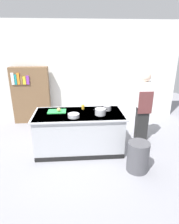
{
  "coord_description": "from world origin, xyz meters",
  "views": [
    {
      "loc": [
        -0.07,
        -3.89,
        2.35
      ],
      "look_at": [
        0.25,
        0.2,
        0.85
      ],
      "focal_mm": 30.38,
      "sensor_mm": 36.0,
      "label": 1
    }
  ],
  "objects_px": {
    "juice_cup": "(83,107)",
    "trash_bin": "(138,157)",
    "bookshelf": "(31,95)",
    "mixing_bowl": "(74,116)",
    "onion": "(59,110)",
    "stock_pot": "(100,112)",
    "person_chef": "(143,106)",
    "sauce_pan": "(107,108)"
  },
  "relations": [
    {
      "from": "juice_cup",
      "to": "trash_bin",
      "type": "xyz_separation_m",
      "value": [
        1.0,
        -1.13,
        -0.65
      ]
    },
    {
      "from": "juice_cup",
      "to": "bookshelf",
      "type": "bearing_deg",
      "value": 134.71
    },
    {
      "from": "mixing_bowl",
      "to": "trash_bin",
      "type": "xyz_separation_m",
      "value": [
        1.21,
        -0.62,
        -0.64
      ]
    },
    {
      "from": "onion",
      "to": "bookshelf",
      "type": "relative_size",
      "value": 0.05
    },
    {
      "from": "juice_cup",
      "to": "bookshelf",
      "type": "height_order",
      "value": "bookshelf"
    },
    {
      "from": "mixing_bowl",
      "to": "juice_cup",
      "type": "relative_size",
      "value": 2.4
    },
    {
      "from": "mixing_bowl",
      "to": "bookshelf",
      "type": "height_order",
      "value": "bookshelf"
    },
    {
      "from": "onion",
      "to": "stock_pot",
      "type": "height_order",
      "value": "stock_pot"
    },
    {
      "from": "person_chef",
      "to": "bookshelf",
      "type": "distance_m",
      "value": 3.31
    },
    {
      "from": "onion",
      "to": "mixing_bowl",
      "type": "relative_size",
      "value": 0.37
    },
    {
      "from": "stock_pot",
      "to": "trash_bin",
      "type": "xyz_separation_m",
      "value": [
        0.64,
        -0.73,
        -0.67
      ]
    },
    {
      "from": "sauce_pan",
      "to": "trash_bin",
      "type": "xyz_separation_m",
      "value": [
        0.45,
        -1.01,
        -0.66
      ]
    },
    {
      "from": "sauce_pan",
      "to": "person_chef",
      "type": "xyz_separation_m",
      "value": [
        0.93,
        0.22,
        -0.04
      ]
    },
    {
      "from": "stock_pot",
      "to": "mixing_bowl",
      "type": "xyz_separation_m",
      "value": [
        -0.57,
        -0.11,
        -0.03
      ]
    },
    {
      "from": "stock_pot",
      "to": "juice_cup",
      "type": "height_order",
      "value": "stock_pot"
    },
    {
      "from": "onion",
      "to": "sauce_pan",
      "type": "xyz_separation_m",
      "value": [
        1.09,
        0.07,
        -0.01
      ]
    },
    {
      "from": "stock_pot",
      "to": "bookshelf",
      "type": "relative_size",
      "value": 0.17
    },
    {
      "from": "person_chef",
      "to": "juice_cup",
      "type": "bearing_deg",
      "value": 99.41
    },
    {
      "from": "juice_cup",
      "to": "mixing_bowl",
      "type": "bearing_deg",
      "value": -113.13
    },
    {
      "from": "onion",
      "to": "juice_cup",
      "type": "height_order",
      "value": "onion"
    },
    {
      "from": "onion",
      "to": "bookshelf",
      "type": "distance_m",
      "value": 1.97
    },
    {
      "from": "sauce_pan",
      "to": "bookshelf",
      "type": "relative_size",
      "value": 0.15
    },
    {
      "from": "onion",
      "to": "mixing_bowl",
      "type": "xyz_separation_m",
      "value": [
        0.33,
        -0.32,
        -0.03
      ]
    },
    {
      "from": "trash_bin",
      "to": "bookshelf",
      "type": "xyz_separation_m",
      "value": [
        -2.5,
        2.65,
        0.55
      ]
    },
    {
      "from": "sauce_pan",
      "to": "mixing_bowl",
      "type": "height_order",
      "value": "sauce_pan"
    },
    {
      "from": "person_chef",
      "to": "bookshelf",
      "type": "bearing_deg",
      "value": 69.91
    },
    {
      "from": "mixing_bowl",
      "to": "stock_pot",
      "type": "bearing_deg",
      "value": 10.52
    },
    {
      "from": "onion",
      "to": "juice_cup",
      "type": "relative_size",
      "value": 0.89
    },
    {
      "from": "onion",
      "to": "person_chef",
      "type": "distance_m",
      "value": 2.04
    },
    {
      "from": "mixing_bowl",
      "to": "bookshelf",
      "type": "distance_m",
      "value": 2.41
    },
    {
      "from": "stock_pot",
      "to": "onion",
      "type": "bearing_deg",
      "value": 166.36
    },
    {
      "from": "sauce_pan",
      "to": "mixing_bowl",
      "type": "bearing_deg",
      "value": -152.88
    },
    {
      "from": "trash_bin",
      "to": "bookshelf",
      "type": "bearing_deg",
      "value": 133.33
    },
    {
      "from": "onion",
      "to": "stock_pot",
      "type": "bearing_deg",
      "value": -13.64
    },
    {
      "from": "juice_cup",
      "to": "sauce_pan",
      "type": "bearing_deg",
      "value": -12.14
    },
    {
      "from": "stock_pot",
      "to": "person_chef",
      "type": "relative_size",
      "value": 0.17
    },
    {
      "from": "person_chef",
      "to": "sauce_pan",
      "type": "bearing_deg",
      "value": 108.74
    },
    {
      "from": "onion",
      "to": "sauce_pan",
      "type": "height_order",
      "value": "sauce_pan"
    },
    {
      "from": "onion",
      "to": "person_chef",
      "type": "bearing_deg",
      "value": 8.18
    },
    {
      "from": "trash_bin",
      "to": "bookshelf",
      "type": "relative_size",
      "value": 0.35
    },
    {
      "from": "stock_pot",
      "to": "bookshelf",
      "type": "distance_m",
      "value": 2.68
    },
    {
      "from": "onion",
      "to": "stock_pot",
      "type": "relative_size",
      "value": 0.3
    }
  ]
}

